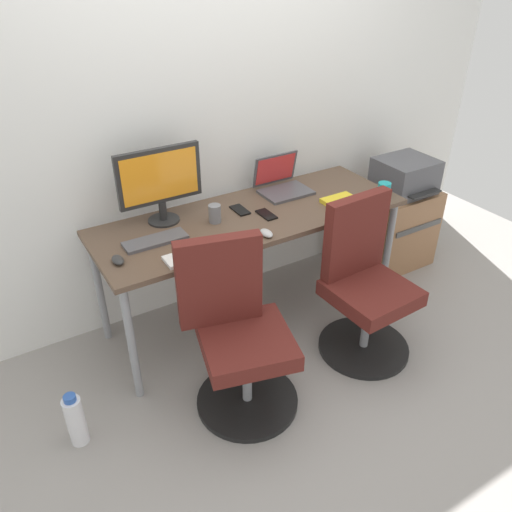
# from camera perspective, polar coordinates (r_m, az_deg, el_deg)

# --- Properties ---
(ground_plane) EXTENTS (5.28, 5.28, 0.00)m
(ground_plane) POSITION_cam_1_polar(r_m,az_deg,el_deg) (3.40, -0.44, -6.59)
(ground_plane) COLOR gray
(back_wall) EXTENTS (4.40, 0.04, 2.60)m
(back_wall) POSITION_cam_1_polar(r_m,az_deg,el_deg) (3.13, -4.56, 16.72)
(back_wall) COLOR white
(back_wall) RESTS_ON ground
(desk) EXTENTS (1.86, 0.66, 0.75)m
(desk) POSITION_cam_1_polar(r_m,az_deg,el_deg) (3.02, -0.49, 3.61)
(desk) COLOR brown
(desk) RESTS_ON ground
(office_chair_left) EXTENTS (0.54, 0.54, 0.94)m
(office_chair_left) POSITION_cam_1_polar(r_m,az_deg,el_deg) (2.58, -2.06, -8.95)
(office_chair_left) COLOR black
(office_chair_left) RESTS_ON ground
(office_chair_right) EXTENTS (0.54, 0.54, 0.94)m
(office_chair_right) POSITION_cam_1_polar(r_m,az_deg,el_deg) (2.99, 11.99, -3.33)
(office_chair_right) COLOR black
(office_chair_right) RESTS_ON ground
(side_cabinet) EXTENTS (0.49, 0.41, 0.58)m
(side_cabinet) POSITION_cam_1_polar(r_m,az_deg,el_deg) (3.95, 15.45, 3.15)
(side_cabinet) COLOR #996B47
(side_cabinet) RESTS_ON ground
(printer) EXTENTS (0.38, 0.40, 0.24)m
(printer) POSITION_cam_1_polar(r_m,az_deg,el_deg) (3.78, 16.34, 8.61)
(printer) COLOR #515156
(printer) RESTS_ON side_cabinet
(water_bottle_on_floor) EXTENTS (0.09, 0.09, 0.31)m
(water_bottle_on_floor) POSITION_cam_1_polar(r_m,az_deg,el_deg) (2.71, -19.54, -16.92)
(water_bottle_on_floor) COLOR white
(water_bottle_on_floor) RESTS_ON ground
(desktop_monitor) EXTENTS (0.48, 0.18, 0.43)m
(desktop_monitor) POSITION_cam_1_polar(r_m,az_deg,el_deg) (2.86, -10.73, 8.31)
(desktop_monitor) COLOR #262626
(desktop_monitor) RESTS_ON desk
(open_laptop) EXTENTS (0.31, 0.27, 0.22)m
(open_laptop) POSITION_cam_1_polar(r_m,az_deg,el_deg) (3.28, 2.87, 8.21)
(open_laptop) COLOR #4C4C51
(open_laptop) RESTS_ON desk
(keyboard_by_monitor) EXTENTS (0.34, 0.12, 0.02)m
(keyboard_by_monitor) POSITION_cam_1_polar(r_m,az_deg,el_deg) (2.60, -6.61, 0.24)
(keyboard_by_monitor) COLOR silver
(keyboard_by_monitor) RESTS_ON desk
(keyboard_by_laptop) EXTENTS (0.34, 0.12, 0.02)m
(keyboard_by_laptop) POSITION_cam_1_polar(r_m,az_deg,el_deg) (2.76, -11.19, 1.72)
(keyboard_by_laptop) COLOR #515156
(keyboard_by_laptop) RESTS_ON desk
(mouse_by_monitor) EXTENTS (0.06, 0.10, 0.03)m
(mouse_by_monitor) POSITION_cam_1_polar(r_m,az_deg,el_deg) (2.76, 1.17, 2.58)
(mouse_by_monitor) COLOR #B7B7B7
(mouse_by_monitor) RESTS_ON desk
(mouse_by_laptop) EXTENTS (0.06, 0.10, 0.03)m
(mouse_by_laptop) POSITION_cam_1_polar(r_m,az_deg,el_deg) (2.62, -15.22, -0.43)
(mouse_by_laptop) COLOR #2D2D2D
(mouse_by_laptop) RESTS_ON desk
(coffee_mug) EXTENTS (0.08, 0.08, 0.09)m
(coffee_mug) POSITION_cam_1_polar(r_m,az_deg,el_deg) (3.29, 14.14, 7.20)
(coffee_mug) COLOR teal
(coffee_mug) RESTS_ON desk
(pen_cup) EXTENTS (0.07, 0.07, 0.10)m
(pen_cup) POSITION_cam_1_polar(r_m,az_deg,el_deg) (2.89, -4.64, 4.76)
(pen_cup) COLOR slate
(pen_cup) RESTS_ON desk
(phone_near_laptop) EXTENTS (0.07, 0.14, 0.01)m
(phone_near_laptop) POSITION_cam_1_polar(r_m,az_deg,el_deg) (3.03, -1.81, 5.17)
(phone_near_laptop) COLOR black
(phone_near_laptop) RESTS_ON desk
(phone_near_monitor) EXTENTS (0.07, 0.14, 0.01)m
(phone_near_monitor) POSITION_cam_1_polar(r_m,az_deg,el_deg) (2.98, 1.17, 4.67)
(phone_near_monitor) COLOR black
(phone_near_monitor) RESTS_ON desk
(notebook) EXTENTS (0.21, 0.15, 0.03)m
(notebook) POSITION_cam_1_polar(r_m,az_deg,el_deg) (3.17, 9.45, 6.10)
(notebook) COLOR yellow
(notebook) RESTS_ON desk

